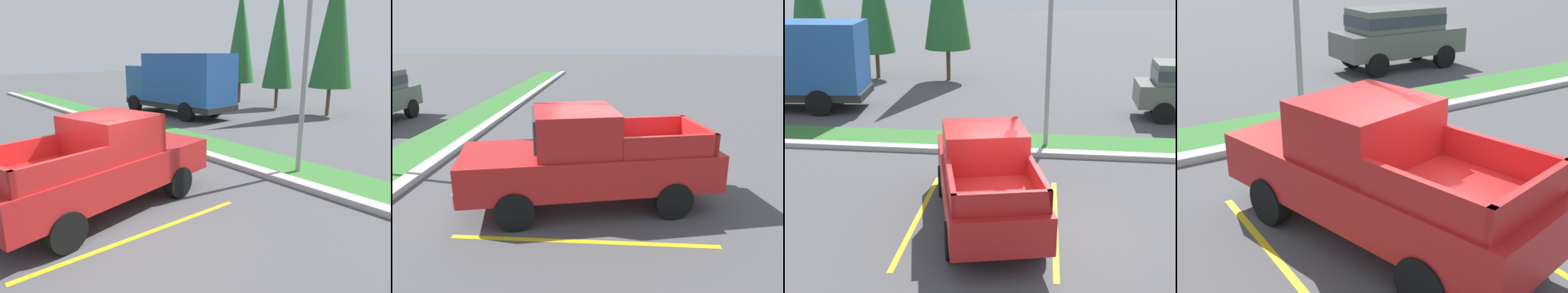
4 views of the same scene
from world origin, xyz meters
The scene contains 7 objects.
ground_plane centered at (0.00, 0.00, 0.00)m, with size 120.00×120.00×0.00m, color #4C4C4F.
parking_line_near centered at (-2.35, 0.44, 0.00)m, with size 0.12×4.80×0.01m, color yellow.
parking_line_far centered at (0.75, 0.44, 0.00)m, with size 0.12×4.80×0.01m, color yellow.
curb_strip centered at (0.00, 5.00, 0.07)m, with size 56.00×0.40×0.15m, color #B2B2AD.
grass_median centered at (0.00, 6.10, 0.03)m, with size 56.00×1.80×0.06m, color #387533.
pickup_truck_main centered at (-0.81, 0.49, 1.04)m, with size 3.04×5.51×2.10m.
suv_distant centered at (6.04, 9.75, 1.24)m, with size 4.64×2.04×2.10m.
Camera 4 is at (-4.58, -5.27, 4.15)m, focal length 47.94 mm.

